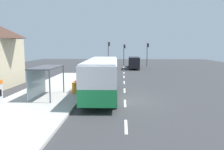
{
  "coord_description": "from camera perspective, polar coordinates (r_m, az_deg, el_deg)",
  "views": [
    {
      "loc": [
        0.05,
        -17.67,
        4.3
      ],
      "look_at": [
        -1.0,
        4.29,
        1.5
      ],
      "focal_mm": 35.88,
      "sensor_mm": 36.0,
      "label": 1
    }
  ],
  "objects": [
    {
      "name": "recycling_bin_yellow",
      "position": [
        21.61,
        -8.66,
        -2.54
      ],
      "size": [
        0.52,
        0.52,
        0.95
      ],
      "primitive_type": "cylinder",
      "color": "yellow",
      "rests_on": "sidewalk_platform"
    },
    {
      "name": "traffic_light_near_side",
      "position": [
        50.03,
        9.04,
        6.1
      ],
      "size": [
        0.49,
        0.28,
        5.08
      ],
      "color": "#2D2D2D",
      "rests_on": "ground"
    },
    {
      "name": "lane_stripe_seg_0",
      "position": [
        12.44,
        3.58,
        -12.95
      ],
      "size": [
        0.16,
        2.2,
        0.01
      ],
      "primitive_type": "cube",
      "color": "silver",
      "rests_on": "ground"
    },
    {
      "name": "lane_stripe_seg_4",
      "position": [
        31.96,
        3.07,
        -0.48
      ],
      "size": [
        0.16,
        2.2,
        0.01
      ],
      "primitive_type": "cube",
      "color": "silver",
      "rests_on": "ground"
    },
    {
      "name": "lane_stripe_seg_5",
      "position": [
        36.92,
        3.03,
        0.57
      ],
      "size": [
        0.16,
        2.2,
        0.01
      ],
      "primitive_type": "cube",
      "color": "silver",
      "rests_on": "ground"
    },
    {
      "name": "traffic_light_median",
      "position": [
        51.34,
        3.14,
        6.05
      ],
      "size": [
        0.49,
        0.28,
        4.85
      ],
      "color": "#2D2D2D",
      "rests_on": "ground"
    },
    {
      "name": "sidewalk_platform",
      "position": [
        21.12,
        -15.15,
        -4.49
      ],
      "size": [
        6.2,
        30.0,
        0.18
      ],
      "primitive_type": "cube",
      "color": "beige",
      "rests_on": "ground"
    },
    {
      "name": "recycling_bin_red",
      "position": [
        20.93,
        -9.03,
        -2.86
      ],
      "size": [
        0.52,
        0.52,
        0.95
      ],
      "primitive_type": "cylinder",
      "color": "red",
      "rests_on": "sidewalk_platform"
    },
    {
      "name": "lane_stripe_seg_1",
      "position": [
        17.22,
        3.34,
        -7.2
      ],
      "size": [
        0.16,
        2.2,
        0.01
      ],
      "primitive_type": "cube",
      "color": "silver",
      "rests_on": "ground"
    },
    {
      "name": "bus_shelter",
      "position": [
        18.99,
        -17.18,
        0.27
      ],
      "size": [
        1.8,
        4.0,
        2.5
      ],
      "color": "#4C4C51",
      "rests_on": "sidewalk_platform"
    },
    {
      "name": "bus",
      "position": [
        19.22,
        -2.55,
        -0.1
      ],
      "size": [
        2.83,
        11.08,
        3.21
      ],
      "color": "#1E8C47",
      "rests_on": "ground"
    },
    {
      "name": "lane_stripe_seg_2",
      "position": [
        22.09,
        3.21,
        -3.96
      ],
      "size": [
        0.16,
        2.2,
        0.01
      ],
      "primitive_type": "cube",
      "color": "silver",
      "rests_on": "ground"
    },
    {
      "name": "recycling_bin_orange",
      "position": [
        20.26,
        -9.43,
        -3.21
      ],
      "size": [
        0.52,
        0.52,
        0.95
      ],
      "primitive_type": "cylinder",
      "color": "orange",
      "rests_on": "sidewalk_platform"
    },
    {
      "name": "sedan_near",
      "position": [
        47.94,
        5.42,
        3.02
      ],
      "size": [
        1.95,
        4.45,
        1.52
      ],
      "color": "black",
      "rests_on": "ground"
    },
    {
      "name": "white_van",
      "position": [
        42.91,
        5.61,
        3.27
      ],
      "size": [
        2.11,
        5.24,
        2.3
      ],
      "color": "black",
      "rests_on": "ground"
    },
    {
      "name": "ground_plane",
      "position": [
        31.96,
        2.62,
        -0.52
      ],
      "size": [
        56.0,
        92.0,
        0.04
      ],
      "primitive_type": "cube",
      "color": "#38383A"
    },
    {
      "name": "lane_stripe_seg_7",
      "position": [
        46.87,
        2.97,
        1.99
      ],
      "size": [
        0.16,
        2.2,
        0.01
      ],
      "primitive_type": "cube",
      "color": "silver",
      "rests_on": "ground"
    },
    {
      "name": "lane_stripe_seg_6",
      "position": [
        41.89,
        3.0,
        1.36
      ],
      "size": [
        0.16,
        2.2,
        0.01
      ],
      "primitive_type": "cube",
      "color": "silver",
      "rests_on": "ground"
    },
    {
      "name": "traffic_light_far_side",
      "position": [
        50.63,
        -0.84,
        6.4
      ],
      "size": [
        0.49,
        0.28,
        5.37
      ],
      "color": "#2D2D2D",
      "rests_on": "ground"
    },
    {
      "name": "lane_stripe_seg_3",
      "position": [
        27.01,
        3.13,
        -1.9
      ],
      "size": [
        0.16,
        2.2,
        0.01
      ],
      "primitive_type": "cube",
      "color": "silver",
      "rests_on": "ground"
    }
  ]
}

